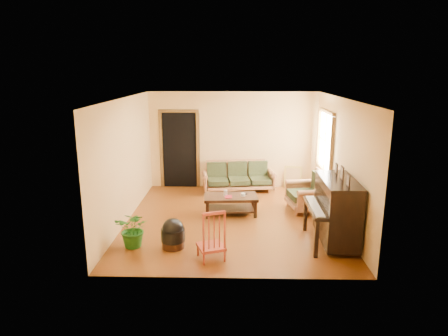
{
  "coord_description": "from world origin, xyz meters",
  "views": [
    {
      "loc": [
        0.03,
        -8.12,
        3.16
      ],
      "look_at": [
        -0.18,
        0.2,
        1.1
      ],
      "focal_mm": 32.0,
      "sensor_mm": 36.0,
      "label": 1
    }
  ],
  "objects_px": {
    "armchair": "(306,191)",
    "ceramic_crock": "(300,186)",
    "potted_plant": "(134,229)",
    "coffee_table": "(231,205)",
    "sofa": "(239,177)",
    "piano": "(337,212)",
    "red_chair": "(211,234)",
    "footstool": "(173,237)"
  },
  "relations": [
    {
      "from": "potted_plant",
      "to": "coffee_table",
      "type": "bearing_deg",
      "value": 45.12
    },
    {
      "from": "armchair",
      "to": "red_chair",
      "type": "distance_m",
      "value": 3.21
    },
    {
      "from": "coffee_table",
      "to": "piano",
      "type": "xyz_separation_m",
      "value": [
        1.96,
        -1.51,
        0.41
      ]
    },
    {
      "from": "coffee_table",
      "to": "potted_plant",
      "type": "relative_size",
      "value": 1.69
    },
    {
      "from": "ceramic_crock",
      "to": "armchair",
      "type": "bearing_deg",
      "value": -94.43
    },
    {
      "from": "potted_plant",
      "to": "piano",
      "type": "bearing_deg",
      "value": 3.7
    },
    {
      "from": "footstool",
      "to": "potted_plant",
      "type": "xyz_separation_m",
      "value": [
        -0.71,
        0.01,
        0.14
      ]
    },
    {
      "from": "sofa",
      "to": "armchair",
      "type": "xyz_separation_m",
      "value": [
        1.52,
        -1.45,
        0.06
      ]
    },
    {
      "from": "piano",
      "to": "potted_plant",
      "type": "distance_m",
      "value": 3.72
    },
    {
      "from": "piano",
      "to": "red_chair",
      "type": "bearing_deg",
      "value": -162.4
    },
    {
      "from": "footstool",
      "to": "ceramic_crock",
      "type": "bearing_deg",
      "value": 51.76
    },
    {
      "from": "ceramic_crock",
      "to": "potted_plant",
      "type": "bearing_deg",
      "value": -134.61
    },
    {
      "from": "armchair",
      "to": "ceramic_crock",
      "type": "xyz_separation_m",
      "value": [
        0.12,
        1.58,
        -0.35
      ]
    },
    {
      "from": "sofa",
      "to": "footstool",
      "type": "distance_m",
      "value": 3.72
    },
    {
      "from": "footstool",
      "to": "potted_plant",
      "type": "bearing_deg",
      "value": 178.9
    },
    {
      "from": "potted_plant",
      "to": "sofa",
      "type": "bearing_deg",
      "value": 61.04
    },
    {
      "from": "sofa",
      "to": "red_chair",
      "type": "bearing_deg",
      "value": -105.34
    },
    {
      "from": "piano",
      "to": "potted_plant",
      "type": "height_order",
      "value": "piano"
    },
    {
      "from": "red_chair",
      "to": "ceramic_crock",
      "type": "distance_m",
      "value": 4.62
    },
    {
      "from": "red_chair",
      "to": "potted_plant",
      "type": "xyz_separation_m",
      "value": [
        -1.42,
        0.44,
        -0.11
      ]
    },
    {
      "from": "piano",
      "to": "sofa",
      "type": "bearing_deg",
      "value": 119.31
    },
    {
      "from": "coffee_table",
      "to": "armchair",
      "type": "distance_m",
      "value": 1.76
    },
    {
      "from": "coffee_table",
      "to": "footstool",
      "type": "xyz_separation_m",
      "value": [
        -1.03,
        -1.76,
        -0.01
      ]
    },
    {
      "from": "armchair",
      "to": "potted_plant",
      "type": "height_order",
      "value": "armchair"
    },
    {
      "from": "armchair",
      "to": "footstool",
      "type": "bearing_deg",
      "value": -153.11
    },
    {
      "from": "armchair",
      "to": "sofa",
      "type": "bearing_deg",
      "value": 126.39
    },
    {
      "from": "armchair",
      "to": "piano",
      "type": "xyz_separation_m",
      "value": [
        0.24,
        -1.8,
        0.16
      ]
    },
    {
      "from": "footstool",
      "to": "potted_plant",
      "type": "height_order",
      "value": "potted_plant"
    },
    {
      "from": "armchair",
      "to": "piano",
      "type": "bearing_deg",
      "value": -92.29
    },
    {
      "from": "red_chair",
      "to": "ceramic_crock",
      "type": "xyz_separation_m",
      "value": [
        2.15,
        4.07,
        -0.34
      ]
    },
    {
      "from": "coffee_table",
      "to": "potted_plant",
      "type": "distance_m",
      "value": 2.47
    },
    {
      "from": "footstool",
      "to": "ceramic_crock",
      "type": "relative_size",
      "value": 1.92
    },
    {
      "from": "red_chair",
      "to": "potted_plant",
      "type": "distance_m",
      "value": 1.5
    },
    {
      "from": "ceramic_crock",
      "to": "potted_plant",
      "type": "xyz_separation_m",
      "value": [
        -3.58,
        -3.63,
        0.23
      ]
    },
    {
      "from": "sofa",
      "to": "piano",
      "type": "bearing_deg",
      "value": -69.52
    },
    {
      "from": "armchair",
      "to": "red_chair",
      "type": "xyz_separation_m",
      "value": [
        -2.03,
        -2.49,
        -0.01
      ]
    },
    {
      "from": "sofa",
      "to": "red_chair",
      "type": "xyz_separation_m",
      "value": [
        -0.51,
        -3.94,
        0.06
      ]
    },
    {
      "from": "coffee_table",
      "to": "potted_plant",
      "type": "bearing_deg",
      "value": -134.88
    },
    {
      "from": "sofa",
      "to": "coffee_table",
      "type": "bearing_deg",
      "value": -104.31
    },
    {
      "from": "coffee_table",
      "to": "piano",
      "type": "bearing_deg",
      "value": -37.62
    },
    {
      "from": "sofa",
      "to": "footstool",
      "type": "height_order",
      "value": "sofa"
    },
    {
      "from": "sofa",
      "to": "red_chair",
      "type": "height_order",
      "value": "red_chair"
    }
  ]
}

